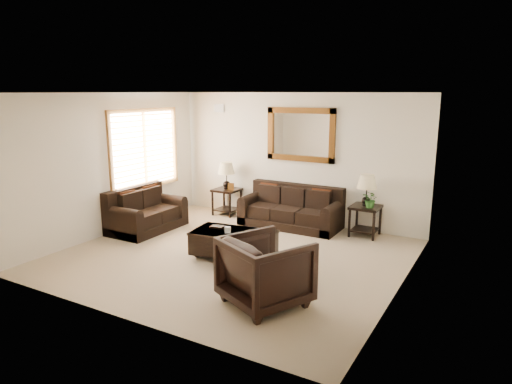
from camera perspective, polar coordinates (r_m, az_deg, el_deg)
The scene contains 11 objects.
room at distance 7.44m, azimuth -3.08°, elevation 1.84°, with size 5.51×5.01×2.71m.
window at distance 9.76m, azimuth -13.70°, elevation 5.24°, with size 0.07×1.96×1.66m.
mirror at distance 9.47m, azimuth 5.57°, elevation 7.15°, with size 1.50×0.06×1.10m.
air_vent at distance 10.43m, azimuth -4.62°, elevation 10.40°, with size 0.25×0.02×0.18m, color #999999.
sofa at distance 9.41m, azimuth 4.45°, elevation -2.45°, with size 2.04×0.88×0.83m.
loveseat at distance 9.40m, azimuth -13.72°, elevation -2.73°, with size 0.90×1.51×0.85m.
end_table_left at distance 10.17m, azimuth -3.70°, elevation 1.42°, with size 0.54×0.54×1.19m.
end_table_right at distance 8.87m, azimuth 13.62°, elevation -0.53°, with size 0.54×0.54×1.19m.
coffee_table at distance 7.60m, azimuth -2.81°, elevation -6.21°, with size 1.44×0.91×0.57m.
armchair at distance 5.95m, azimuth 1.21°, elevation -9.45°, with size 0.97×0.91×1.00m, color black.
potted_plant at distance 8.76m, azimuth 14.16°, elevation -1.13°, with size 0.29×0.32×0.25m, color #28581E.
Camera 1 is at (3.95, -6.15, 2.72)m, focal length 32.00 mm.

